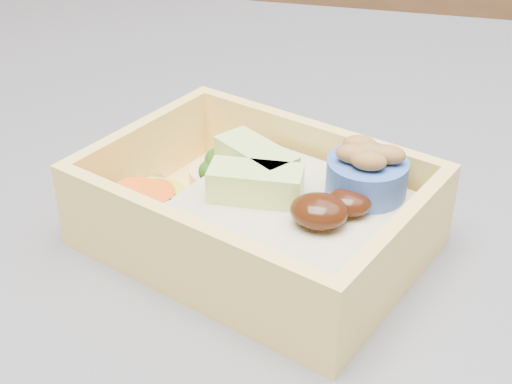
# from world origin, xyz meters

# --- Properties ---
(bento_box) EXTENTS (0.20, 0.18, 0.06)m
(bento_box) POSITION_xyz_m (-0.08, -0.10, 0.94)
(bento_box) COLOR #FFD469
(bento_box) RESTS_ON island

